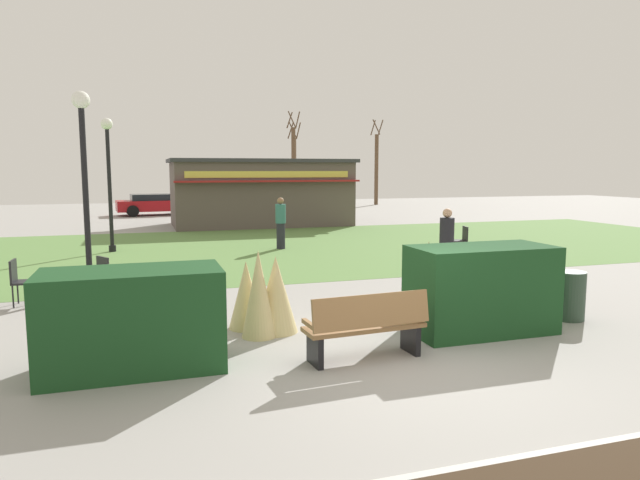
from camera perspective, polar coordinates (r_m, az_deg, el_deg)
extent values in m
plane|color=#999691|center=(7.68, 9.89, -12.73)|extent=(80.00, 80.00, 0.00)
cube|color=#5B8442|center=(18.69, -7.04, -0.88)|extent=(36.00, 12.00, 0.01)
cube|color=olive|center=(7.85, 4.52, -8.75)|extent=(1.73, 0.60, 0.06)
cube|color=olive|center=(7.59, 5.28, -7.13)|extent=(1.70, 0.24, 0.44)
cube|color=black|center=(7.64, -0.51, -10.95)|extent=(0.11, 0.44, 0.45)
cube|color=black|center=(8.25, 9.12, -9.65)|extent=(0.11, 0.44, 0.45)
cube|color=olive|center=(7.51, -1.09, -8.52)|extent=(0.09, 0.44, 0.06)
cube|color=olive|center=(8.20, 9.66, -7.27)|extent=(0.09, 0.44, 0.06)
cube|color=#19421E|center=(7.75, -18.41, -7.69)|extent=(2.28, 1.10, 1.32)
cube|color=#19421E|center=(9.39, 15.98, -4.81)|extent=(2.27, 1.10, 1.39)
cone|color=#D1BC7F|center=(9.81, 10.85, -4.15)|extent=(0.79, 0.79, 1.39)
cone|color=#D1BC7F|center=(8.82, -6.22, -5.41)|extent=(0.54, 0.54, 1.37)
cone|color=#D1BC7F|center=(9.07, -4.48, -5.49)|extent=(0.70, 0.70, 1.23)
cone|color=#D1BC7F|center=(9.35, -7.46, -5.51)|extent=(0.58, 0.58, 1.12)
cylinder|color=black|center=(12.88, -22.18, -4.57)|extent=(0.22, 0.22, 0.20)
cylinder|color=black|center=(12.65, -22.57, 3.53)|extent=(0.12, 0.12, 3.84)
sphere|color=white|center=(12.71, -23.03, 12.91)|extent=(0.36, 0.36, 0.36)
cylinder|color=black|center=(19.09, -20.24, -0.81)|extent=(0.22, 0.22, 0.20)
cylinder|color=black|center=(18.94, -20.48, 4.65)|extent=(0.12, 0.12, 3.84)
sphere|color=white|center=(18.97, -20.75, 10.92)|extent=(0.36, 0.36, 0.36)
cylinder|color=#2D4233|center=(10.74, 23.90, -5.15)|extent=(0.52, 0.52, 0.85)
cube|color=#594C47|center=(26.73, -6.06, 4.66)|extent=(8.02, 4.12, 2.91)
cube|color=#333338|center=(26.71, -6.10, 7.95)|extent=(8.32, 4.42, 0.16)
cube|color=maroon|center=(24.52, -5.02, 5.94)|extent=(8.12, 0.36, 0.08)
cube|color=#D8CC4C|center=(24.68, -5.11, 6.63)|extent=(7.21, 0.04, 0.28)
cube|color=black|center=(12.22, -27.61, -3.79)|extent=(0.45, 0.45, 0.04)
cube|color=black|center=(12.23, -28.59, -2.80)|extent=(0.05, 0.44, 0.44)
cylinder|color=black|center=(12.04, -26.85, -4.99)|extent=(0.03, 0.03, 0.45)
cylinder|color=black|center=(12.41, -26.51, -4.63)|extent=(0.03, 0.03, 0.45)
cylinder|color=black|center=(12.13, -28.61, -5.02)|extent=(0.03, 0.03, 0.45)
cylinder|color=black|center=(12.49, -28.23, -4.66)|extent=(0.03, 0.03, 0.45)
cube|color=black|center=(11.87, -21.90, -3.79)|extent=(0.60, 0.60, 0.04)
cube|color=black|center=(11.92, -21.09, -2.64)|extent=(0.26, 0.40, 0.44)
cylinder|color=black|center=(12.01, -23.07, -4.83)|extent=(0.03, 0.03, 0.45)
cylinder|color=black|center=(11.67, -22.28, -5.12)|extent=(0.03, 0.03, 0.45)
cylinder|color=black|center=(12.17, -21.45, -4.60)|extent=(0.03, 0.03, 0.45)
cylinder|color=black|center=(11.83, -20.62, -4.88)|extent=(0.03, 0.03, 0.45)
cube|color=black|center=(17.54, 13.82, -0.09)|extent=(0.53, 0.53, 0.04)
cube|color=black|center=(17.57, 14.47, 0.63)|extent=(0.15, 0.44, 0.44)
cylinder|color=black|center=(17.69, 13.03, -0.74)|extent=(0.03, 0.03, 0.45)
cylinder|color=black|center=(17.33, 13.39, -0.91)|extent=(0.03, 0.03, 0.45)
cylinder|color=black|center=(17.80, 14.20, -0.73)|extent=(0.03, 0.03, 0.45)
cylinder|color=black|center=(17.45, 14.58, -0.90)|extent=(0.03, 0.03, 0.45)
cylinder|color=#23232D|center=(18.54, -3.99, 0.41)|extent=(0.28, 0.28, 0.85)
cylinder|color=#336B66|center=(18.47, -4.00, 2.67)|extent=(0.34, 0.34, 0.62)
sphere|color=#8C6647|center=(18.44, -4.02, 3.97)|extent=(0.22, 0.22, 0.22)
cylinder|color=#23232D|center=(13.69, 12.62, -2.16)|extent=(0.28, 0.28, 0.85)
cylinder|color=black|center=(13.59, 12.71, 0.90)|extent=(0.34, 0.34, 0.62)
sphere|color=tan|center=(13.55, 12.75, 2.67)|extent=(0.22, 0.22, 0.22)
cube|color=maroon|center=(33.68, -16.32, 3.38)|extent=(4.35, 2.20, 0.60)
cube|color=black|center=(33.64, -16.60, 4.10)|extent=(2.45, 1.80, 0.44)
cylinder|color=black|center=(34.78, -14.36, 3.17)|extent=(0.66, 0.28, 0.64)
cylinder|color=black|center=(32.97, -13.86, 2.98)|extent=(0.66, 0.28, 0.64)
cylinder|color=black|center=(34.48, -18.64, 2.99)|extent=(0.66, 0.28, 0.64)
cylinder|color=black|center=(32.65, -18.38, 2.79)|extent=(0.66, 0.28, 0.64)
cylinder|color=brown|center=(41.98, 5.72, 7.08)|extent=(0.28, 0.28, 5.13)
cylinder|color=brown|center=(42.31, 6.14, 11.23)|extent=(0.25, 0.58, 1.12)
cylinder|color=brown|center=(42.29, 5.38, 11.24)|extent=(0.54, 0.36, 1.12)
cylinder|color=brown|center=(41.74, 5.72, 11.29)|extent=(0.54, 0.35, 1.12)
cylinder|color=brown|center=(38.74, -2.69, 7.31)|extent=(0.28, 0.28, 5.41)
cylinder|color=brown|center=(39.07, -2.28, 12.02)|extent=(0.25, 0.58, 1.12)
cylinder|color=brown|center=(39.13, -3.09, 12.00)|extent=(0.54, 0.36, 1.12)
cylinder|color=brown|center=(38.55, -2.86, 12.08)|extent=(0.54, 0.35, 1.12)
cylinder|color=brown|center=(39.60, -2.60, 6.83)|extent=(0.28, 0.28, 4.76)
cylinder|color=brown|center=(39.88, -2.20, 10.98)|extent=(0.25, 0.58, 1.12)
cylinder|color=brown|center=(39.94, -2.99, 10.97)|extent=(0.54, 0.36, 1.12)
cylinder|color=brown|center=(39.35, -2.76, 11.03)|extent=(0.54, 0.35, 1.12)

